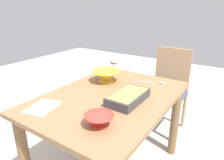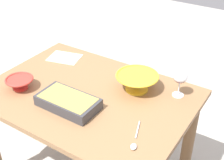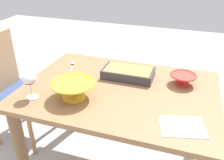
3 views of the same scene
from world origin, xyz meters
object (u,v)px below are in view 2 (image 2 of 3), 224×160
object	(u,v)px
casserole_dish	(68,101)
small_bowl	(137,82)
dining_table	(89,111)
napkin	(65,58)
mixing_bowl	(20,83)
serving_spoon	(135,141)
wine_glass	(180,78)

from	to	relation	value
casserole_dish	small_bowl	xyz separation A→B (m)	(0.24, 0.35, 0.02)
dining_table	napkin	size ratio (longest dim) A/B	5.53
mixing_bowl	serving_spoon	xyz separation A→B (m)	(0.81, -0.03, -0.03)
mixing_bowl	small_bowl	distance (m)	0.70
wine_glass	small_bowl	distance (m)	0.25
dining_table	serving_spoon	xyz separation A→B (m)	(0.43, -0.21, 0.14)
dining_table	casserole_dish	world-z (taller)	casserole_dish
dining_table	casserole_dish	xyz separation A→B (m)	(-0.01, -0.16, 0.17)
small_bowl	napkin	size ratio (longest dim) A/B	1.17
wine_glass	mixing_bowl	bearing A→B (deg)	-151.52
dining_table	wine_glass	distance (m)	0.58
napkin	serving_spoon	bearing A→B (deg)	-29.38
serving_spoon	mixing_bowl	bearing A→B (deg)	178.01
dining_table	wine_glass	world-z (taller)	wine_glass
mixing_bowl	small_bowl	world-z (taller)	small_bowl
wine_glass	napkin	world-z (taller)	wine_glass
wine_glass	napkin	size ratio (longest dim) A/B	0.75
casserole_dish	serving_spoon	xyz separation A→B (m)	(0.45, -0.04, -0.03)
dining_table	small_bowl	bearing A→B (deg)	40.43
dining_table	napkin	world-z (taller)	napkin
wine_glass	napkin	xyz separation A→B (m)	(-0.86, -0.00, -0.12)
wine_glass	dining_table	bearing A→B (deg)	-149.43
wine_glass	small_bowl	bearing A→B (deg)	-161.18
casserole_dish	serving_spoon	distance (m)	0.45
dining_table	mixing_bowl	bearing A→B (deg)	-154.19
small_bowl	napkin	world-z (taller)	small_bowl
wine_glass	serving_spoon	distance (m)	0.49
napkin	mixing_bowl	bearing A→B (deg)	-85.81
dining_table	serving_spoon	size ratio (longest dim) A/B	5.91
serving_spoon	casserole_dish	bearing A→B (deg)	174.29
small_bowl	napkin	bearing A→B (deg)	173.19
small_bowl	casserole_dish	bearing A→B (deg)	-123.76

